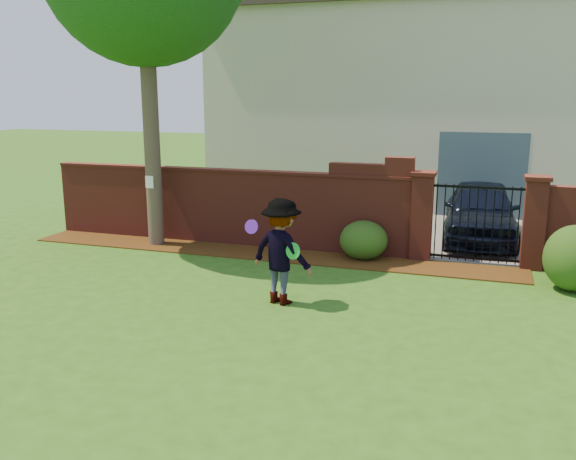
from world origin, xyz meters
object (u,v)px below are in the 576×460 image
(frisbee_purple, at_px, (252,227))
(frisbee_green, at_px, (293,251))
(car, at_px, (481,213))
(man, at_px, (280,252))

(frisbee_purple, distance_m, frisbee_green, 0.81)
(car, bearing_deg, frisbee_green, -118.03)
(man, xyz_separation_m, frisbee_green, (0.28, -0.18, 0.09))
(frisbee_purple, xyz_separation_m, frisbee_green, (0.73, -0.05, -0.34))
(man, bearing_deg, frisbee_purple, 34.73)
(frisbee_purple, bearing_deg, man, 16.69)
(car, relative_size, frisbee_green, 14.90)
(car, bearing_deg, frisbee_purple, -123.83)
(car, xyz_separation_m, frisbee_green, (-2.82, -5.75, 0.28))
(frisbee_green, bearing_deg, frisbee_purple, 176.02)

